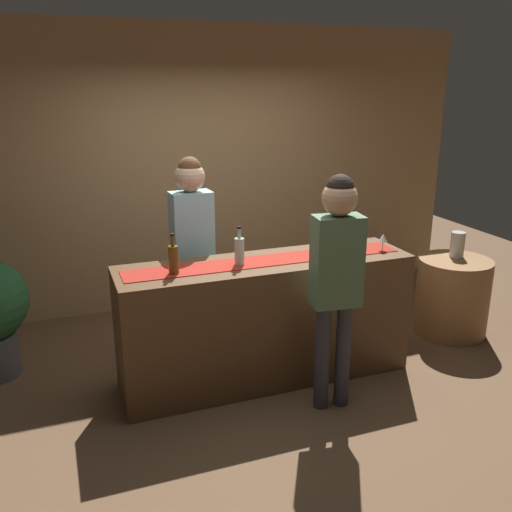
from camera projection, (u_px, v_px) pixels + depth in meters
ground_plane at (266, 376)px, 4.60m from camera, size 10.00×10.00×0.00m
back_wall at (201, 169)px, 5.87m from camera, size 6.00×0.12×2.90m
bar_counter at (266, 320)px, 4.45m from camera, size 2.33×0.60×1.00m
counter_runner_cloth at (266, 261)px, 4.30m from camera, size 2.21×0.28×0.01m
wine_bottle_amber at (173, 259)px, 3.98m from camera, size 0.07×0.07×0.30m
wine_bottle_green at (344, 239)px, 4.47m from camera, size 0.07×0.07×0.30m
wine_bottle_clear at (239, 251)px, 4.17m from camera, size 0.07×0.07×0.30m
wine_glass_near_customer at (383, 238)px, 4.53m from camera, size 0.07×0.07×0.14m
wine_glass_mid_counter at (327, 246)px, 4.33m from camera, size 0.07×0.07×0.14m
bartender at (192, 236)px, 4.65m from camera, size 0.35×0.25×1.76m
customer_sipping at (337, 268)px, 3.87m from camera, size 0.36×0.24×1.75m
round_side_table at (452, 296)px, 5.31m from camera, size 0.68×0.68×0.74m
vase_on_side_table at (457, 244)px, 5.25m from camera, size 0.13×0.13×0.24m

